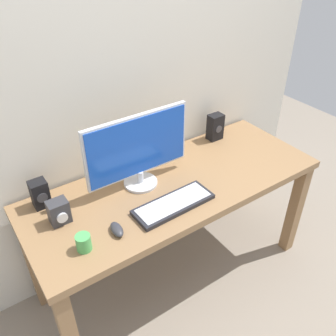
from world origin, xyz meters
TOP-DOWN VIEW (x-y plane):
  - ground_plane at (0.00, 0.00)m, footprint 6.00×6.00m
  - wall_back at (0.00, 0.38)m, footprint 2.64×0.04m
  - desk at (0.00, 0.00)m, footprint 1.74×0.68m
  - monitor at (-0.17, 0.11)m, footprint 0.61×0.19m
  - keyboard_primary at (-0.13, -0.16)m, footprint 0.44×0.17m
  - mouse at (-0.46, -0.16)m, footprint 0.07×0.11m
  - speaker_right at (0.51, 0.25)m, footprint 0.10×0.08m
  - speaker_left at (-0.69, 0.24)m, footprint 0.09×0.08m
  - audio_controller at (-0.66, 0.06)m, footprint 0.10×0.09m
  - coffee_mug at (-0.64, -0.17)m, footprint 0.07×0.07m

SIDE VIEW (x-z plane):
  - ground_plane at x=0.00m, z-range 0.00..0.00m
  - desk at x=0.00m, z-range 0.28..1.06m
  - keyboard_primary at x=-0.13m, z-range 0.78..0.80m
  - mouse at x=-0.46m, z-range 0.78..0.81m
  - coffee_mug at x=-0.64m, z-range 0.78..0.86m
  - audio_controller at x=-0.66m, z-range 0.78..0.90m
  - speaker_left at x=-0.69m, z-range 0.78..0.93m
  - speaker_right at x=0.51m, z-range 0.78..0.96m
  - monitor at x=-0.17m, z-range 0.79..1.22m
  - wall_back at x=0.00m, z-range 0.00..3.00m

